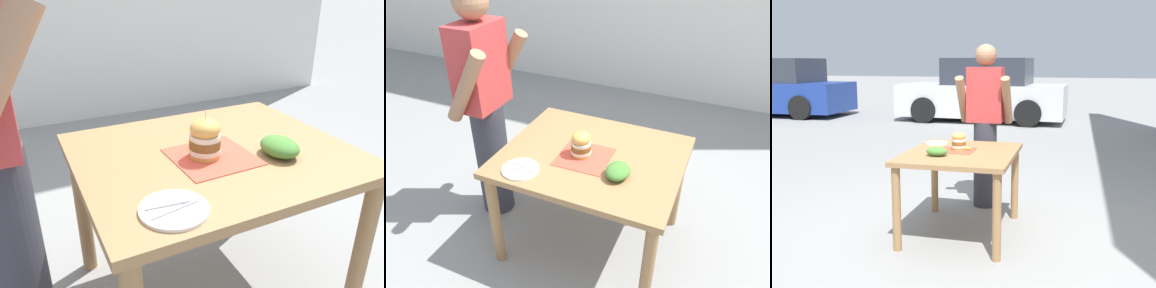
# 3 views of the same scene
# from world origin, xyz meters

# --- Properties ---
(ground_plane) EXTENTS (80.00, 80.00, 0.00)m
(ground_plane) POSITION_xyz_m (0.00, 0.00, 0.00)
(ground_plane) COLOR gray
(patio_table) EXTENTS (0.94, 1.11, 0.74)m
(patio_table) POSITION_xyz_m (0.00, 0.00, 0.63)
(patio_table) COLOR #9E7247
(patio_table) RESTS_ON ground
(serving_paper) EXTENTS (0.32, 0.32, 0.00)m
(serving_paper) POSITION_xyz_m (-0.05, 0.04, 0.74)
(serving_paper) COLOR #D64C38
(serving_paper) RESTS_ON patio_table
(sandwich) EXTENTS (0.13, 0.13, 0.19)m
(sandwich) POSITION_xyz_m (-0.04, 0.06, 0.82)
(sandwich) COLOR gold
(sandwich) RESTS_ON serving_paper
(pickle_spear) EXTENTS (0.08, 0.03, 0.02)m
(pickle_spear) POSITION_xyz_m (0.03, 0.07, 0.76)
(pickle_spear) COLOR #8EA83D
(pickle_spear) RESTS_ON serving_paper
(side_plate_with_forks) EXTENTS (0.22, 0.22, 0.02)m
(side_plate_with_forks) POSITION_xyz_m (-0.33, 0.32, 0.75)
(side_plate_with_forks) COLOR white
(side_plate_with_forks) RESTS_ON patio_table
(side_salad) EXTENTS (0.18, 0.14, 0.08)m
(side_salad) POSITION_xyz_m (-0.15, -0.22, 0.78)
(side_salad) COLOR #477F33
(side_salad) RESTS_ON patio_table
(diner_across_table) EXTENTS (0.55, 0.35, 1.69)m
(diner_across_table) POSITION_xyz_m (0.05, 0.81, 0.88)
(diner_across_table) COLOR #33333D
(diner_across_table) RESTS_ON ground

